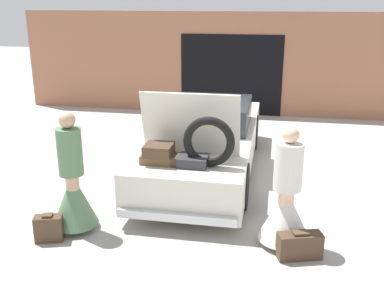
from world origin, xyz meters
TOP-DOWN VIEW (x-y plane):
  - ground_plane at (0.00, 0.00)m, footprint 40.00×40.00m
  - garage_wall_back at (0.00, 4.53)m, footprint 12.00×0.14m
  - car at (0.00, -0.01)m, footprint 1.81×5.02m
  - person_left at (-1.45, -2.57)m, footprint 0.64×0.64m
  - person_right at (1.45, -2.44)m, footprint 0.70×0.70m
  - suitcase_beside_left_person at (-1.66, -2.95)m, footprint 0.41×0.29m
  - suitcase_beside_right_person at (1.64, -2.76)m, footprint 0.59×0.37m

SIDE VIEW (x-z plane):
  - ground_plane at x=0.00m, z-range 0.00..0.00m
  - suitcase_beside_right_person at x=1.64m, z-range -0.01..0.35m
  - suitcase_beside_left_person at x=-1.66m, z-range -0.01..0.38m
  - person_right at x=1.45m, z-range -0.24..1.39m
  - car at x=0.00m, z-range -0.32..1.51m
  - person_left at x=-1.45m, z-range -0.25..1.47m
  - garage_wall_back at x=0.00m, z-range -0.01..2.79m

